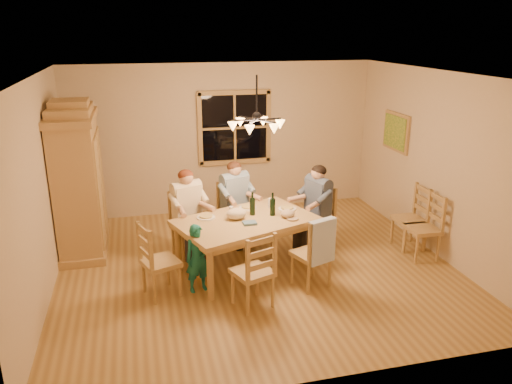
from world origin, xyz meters
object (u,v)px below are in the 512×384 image
object	(u,v)px
chair_end_left	(161,273)
adult_slate_man	(317,197)
dining_table	(246,226)
chair_spare_back	(408,229)
adult_plaid_man	(235,192)
armoire	(79,184)
wine_bottle_b	(273,204)
chandelier	(257,124)
chair_end_right	(316,230)
child	(198,258)
chair_near_left	(253,283)
wine_bottle_a	(252,204)
chair_far_right	(235,225)
chair_spare_front	(422,238)
chair_far_left	(189,236)
chair_near_right	(311,264)
adult_woman	(187,202)

from	to	relation	value
chair_end_left	adult_slate_man	bearing A→B (deg)	90.00
dining_table	chair_spare_back	bearing A→B (deg)	2.82
adult_plaid_man	armoire	bearing A→B (deg)	-27.70
wine_bottle_b	chair_spare_back	bearing A→B (deg)	1.80
chair_spare_back	chandelier	bearing A→B (deg)	92.22
chandelier	chair_end_right	xyz separation A→B (m)	(1.04, 0.41, -1.77)
adult_plaid_man	child	world-z (taller)	adult_plaid_man
chair_near_left	chair_spare_back	size ratio (longest dim) A/B	1.00
wine_bottle_a	child	distance (m)	1.14
chair_far_right	chair_end_right	xyz separation A→B (m)	(1.16, -0.51, 0.00)
dining_table	chair_spare_back	distance (m)	2.64
chair_far_right	wine_bottle_b	xyz separation A→B (m)	(0.36, -0.88, 0.62)
chair_near_left	chair_spare_front	xyz separation A→B (m)	(2.75, 0.72, 0.00)
chair_spare_front	wine_bottle_b	bearing A→B (deg)	84.05
chair_far_left	chandelier	bearing A→B (deg)	124.40
wine_bottle_b	dining_table	bearing A→B (deg)	-171.55
chair_spare_back	chair_spare_front	bearing A→B (deg)	179.73
wine_bottle_a	chair_spare_front	distance (m)	2.59
chair_end_right	wine_bottle_a	world-z (taller)	wine_bottle_a
adult_plaid_man	chandelier	bearing A→B (deg)	77.51
chandelier	dining_table	distance (m)	1.43
chandelier	chair_far_left	bearing A→B (deg)	144.24
armoire	chair_spare_back	world-z (taller)	armoire
chair_end_right	adult_slate_man	distance (m)	0.54
chair_end_left	adult_slate_man	xyz separation A→B (m)	(2.41, 0.87, 0.54)
chair_near_right	wine_bottle_b	bearing A→B (deg)	94.71
chair_near_right	chair_spare_front	bearing A→B (deg)	-7.51
chandelier	chair_end_left	size ratio (longest dim) A/B	0.78
chair_near_right	child	xyz separation A→B (m)	(-1.46, 0.22, 0.15)
chair_end_left	chair_far_left	bearing A→B (deg)	136.74
armoire	chair_end_right	bearing A→B (deg)	-13.37
chair_near_right	child	size ratio (longest dim) A/B	1.09
dining_table	adult_woman	size ratio (longest dim) A/B	2.42
chair_near_left	adult_slate_man	bearing A→B (deg)	26.57
child	chair_spare_front	world-z (taller)	chair_spare_front
chair_far_right	chair_near_right	world-z (taller)	same
chair_spare_front	chair_spare_back	size ratio (longest dim) A/B	1.00
wine_bottle_b	child	distance (m)	1.32
chair_end_left	wine_bottle_b	distance (m)	1.79
chair_near_left	adult_slate_man	size ratio (longest dim) A/B	1.13
chair_end_left	adult_woman	xyz separation A→B (m)	(0.47, 1.10, 0.54)
chair_far_left	chair_spare_front	xyz separation A→B (m)	(3.34, -0.91, 0.00)
chair_end_left	chair_near_left	bearing A→B (deg)	43.26
chair_far_left	chair_near_right	xyz separation A→B (m)	(1.46, -1.32, 0.00)
child	chair_near_left	bearing A→B (deg)	-56.26
chair_near_left	chair_far_right	bearing A→B (deg)	64.80
chair_far_right	wine_bottle_b	distance (m)	1.14
chandelier	dining_table	xyz separation A→B (m)	(-0.16, -0.02, -1.42)
child	chair_end_right	bearing A→B (deg)	10.04
armoire	wine_bottle_b	world-z (taller)	armoire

